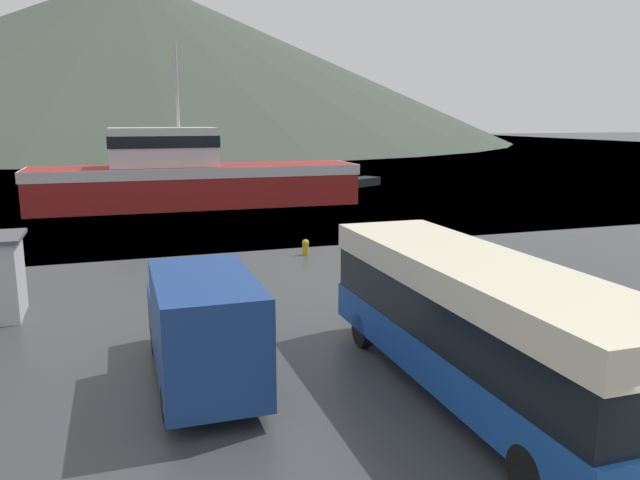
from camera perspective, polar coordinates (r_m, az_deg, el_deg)
The scene contains 8 objects.
water_surface at distance 147.55m, azimuth -16.03°, elevation 8.39°, with size 240.00×240.00×0.00m, color #3D5160.
hill_backdrop at distance 175.79m, azimuth -16.65°, elevation 15.62°, with size 191.77×191.77×42.17m, color #3D473D.
tour_bus at distance 13.81m, azimuth 14.01°, elevation -7.09°, with size 2.70×10.21×3.05m.
delivery_van at distance 14.41m, azimuth -10.72°, elevation -7.63°, with size 2.19×6.07×2.64m.
fishing_boat at distance 43.28m, azimuth -11.65°, elevation 5.71°, with size 21.89×5.21×10.77m.
storage_bin at distance 19.88m, azimuth 18.80°, elevation -4.83°, with size 1.08×1.18×1.39m.
small_boat at distance 54.81m, azimuth 2.93°, elevation 5.25°, with size 6.12×4.52×0.72m.
mooring_bollard at distance 27.54m, azimuth -1.33°, elevation -0.59°, with size 0.32×0.32×0.69m.
Camera 1 is at (-7.62, -5.60, 5.97)m, focal length 35.00 mm.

